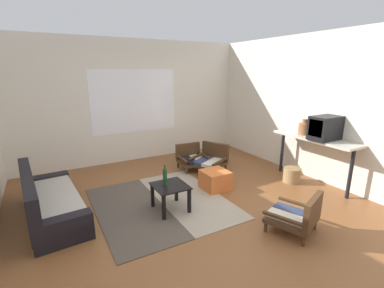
{
  "coord_description": "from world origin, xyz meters",
  "views": [
    {
      "loc": [
        -1.87,
        -2.97,
        2.03
      ],
      "look_at": [
        0.23,
        0.77,
        0.86
      ],
      "focal_mm": 25.37,
      "sensor_mm": 36.0,
      "label": 1
    }
  ],
  "objects_px": {
    "armchair_corner": "(210,159)",
    "console_shelf": "(314,142)",
    "wicker_basket": "(292,175)",
    "couch": "(49,203)",
    "crt_television": "(326,128)",
    "armchair_by_window": "(191,158)",
    "ottoman_orange": "(215,180)",
    "clay_vase": "(304,128)",
    "armchair_striped_foreground": "(298,215)",
    "coffee_table": "(170,191)",
    "glass_bottle": "(165,176)"
  },
  "relations": [
    {
      "from": "coffee_table",
      "to": "armchair_striped_foreground",
      "type": "xyz_separation_m",
      "value": [
        1.17,
        -1.33,
        -0.07
      ]
    },
    {
      "from": "armchair_striped_foreground",
      "to": "glass_bottle",
      "type": "xyz_separation_m",
      "value": [
        -1.22,
        1.39,
        0.28
      ]
    },
    {
      "from": "coffee_table",
      "to": "clay_vase",
      "type": "height_order",
      "value": "clay_vase"
    },
    {
      "from": "armchair_striped_foreground",
      "to": "ottoman_orange",
      "type": "bearing_deg",
      "value": 95.92
    },
    {
      "from": "armchair_by_window",
      "to": "armchair_striped_foreground",
      "type": "xyz_separation_m",
      "value": [
        0.02,
        -2.76,
        0.01
      ]
    },
    {
      "from": "crt_television",
      "to": "wicker_basket",
      "type": "relative_size",
      "value": 1.74
    },
    {
      "from": "armchair_striped_foreground",
      "to": "crt_television",
      "type": "xyz_separation_m",
      "value": [
        1.52,
        0.8,
        0.84
      ]
    },
    {
      "from": "ottoman_orange",
      "to": "armchair_striped_foreground",
      "type": "bearing_deg",
      "value": -84.08
    },
    {
      "from": "console_shelf",
      "to": "armchair_by_window",
      "type": "bearing_deg",
      "value": 130.78
    },
    {
      "from": "armchair_corner",
      "to": "console_shelf",
      "type": "bearing_deg",
      "value": -49.63
    },
    {
      "from": "armchair_striped_foreground",
      "to": "console_shelf",
      "type": "relative_size",
      "value": 0.47
    },
    {
      "from": "crt_television",
      "to": "clay_vase",
      "type": "height_order",
      "value": "crt_television"
    },
    {
      "from": "armchair_corner",
      "to": "console_shelf",
      "type": "relative_size",
      "value": 0.53
    },
    {
      "from": "couch",
      "to": "wicker_basket",
      "type": "distance_m",
      "value": 4.1
    },
    {
      "from": "couch",
      "to": "ottoman_orange",
      "type": "bearing_deg",
      "value": -7.61
    },
    {
      "from": "coffee_table",
      "to": "wicker_basket",
      "type": "bearing_deg",
      "value": -3.4
    },
    {
      "from": "armchair_by_window",
      "to": "clay_vase",
      "type": "xyz_separation_m",
      "value": [
        1.54,
        -1.54,
        0.76
      ]
    },
    {
      "from": "coffee_table",
      "to": "console_shelf",
      "type": "height_order",
      "value": "console_shelf"
    },
    {
      "from": "armchair_striped_foreground",
      "to": "console_shelf",
      "type": "bearing_deg",
      "value": 32.74
    },
    {
      "from": "ottoman_orange",
      "to": "clay_vase",
      "type": "relative_size",
      "value": 1.51
    },
    {
      "from": "clay_vase",
      "to": "coffee_table",
      "type": "bearing_deg",
      "value": 177.81
    },
    {
      "from": "couch",
      "to": "armchair_by_window",
      "type": "relative_size",
      "value": 3.07
    },
    {
      "from": "ottoman_orange",
      "to": "clay_vase",
      "type": "bearing_deg",
      "value": -13.41
    },
    {
      "from": "coffee_table",
      "to": "armchair_striped_foreground",
      "type": "bearing_deg",
      "value": -48.57
    },
    {
      "from": "console_shelf",
      "to": "crt_television",
      "type": "height_order",
      "value": "crt_television"
    },
    {
      "from": "coffee_table",
      "to": "glass_bottle",
      "type": "xyz_separation_m",
      "value": [
        -0.05,
        0.07,
        0.22
      ]
    },
    {
      "from": "crt_television",
      "to": "clay_vase",
      "type": "distance_m",
      "value": 0.44
    },
    {
      "from": "coffee_table",
      "to": "glass_bottle",
      "type": "relative_size",
      "value": 1.69
    },
    {
      "from": "wicker_basket",
      "to": "glass_bottle",
      "type": "bearing_deg",
      "value": 175.17
    },
    {
      "from": "couch",
      "to": "armchair_by_window",
      "type": "bearing_deg",
      "value": 16.09
    },
    {
      "from": "wicker_basket",
      "to": "armchair_corner",
      "type": "bearing_deg",
      "value": 128.09
    },
    {
      "from": "armchair_by_window",
      "to": "wicker_basket",
      "type": "bearing_deg",
      "value": -50.97
    },
    {
      "from": "couch",
      "to": "armchair_by_window",
      "type": "height_order",
      "value": "couch"
    },
    {
      "from": "couch",
      "to": "crt_television",
      "type": "bearing_deg",
      "value": -15.37
    },
    {
      "from": "couch",
      "to": "console_shelf",
      "type": "height_order",
      "value": "console_shelf"
    },
    {
      "from": "ottoman_orange",
      "to": "clay_vase",
      "type": "xyz_separation_m",
      "value": [
        1.69,
        -0.4,
        0.83
      ]
    },
    {
      "from": "armchair_by_window",
      "to": "clay_vase",
      "type": "bearing_deg",
      "value": -44.99
    },
    {
      "from": "coffee_table",
      "to": "crt_television",
      "type": "xyz_separation_m",
      "value": [
        2.69,
        -0.53,
        0.77
      ]
    },
    {
      "from": "armchair_striped_foreground",
      "to": "crt_television",
      "type": "height_order",
      "value": "crt_television"
    },
    {
      "from": "crt_television",
      "to": "armchair_by_window",
      "type": "bearing_deg",
      "value": 128.01
    },
    {
      "from": "console_shelf",
      "to": "armchair_striped_foreground",
      "type": "bearing_deg",
      "value": -147.26
    },
    {
      "from": "ottoman_orange",
      "to": "wicker_basket",
      "type": "relative_size",
      "value": 1.4
    },
    {
      "from": "crt_television",
      "to": "couch",
      "type": "bearing_deg",
      "value": 164.63
    },
    {
      "from": "couch",
      "to": "clay_vase",
      "type": "bearing_deg",
      "value": -9.93
    },
    {
      "from": "armchair_striped_foreground",
      "to": "ottoman_orange",
      "type": "height_order",
      "value": "armchair_striped_foreground"
    },
    {
      "from": "coffee_table",
      "to": "armchair_striped_foreground",
      "type": "relative_size",
      "value": 0.7
    },
    {
      "from": "ottoman_orange",
      "to": "crt_television",
      "type": "distance_m",
      "value": 2.09
    },
    {
      "from": "armchair_corner",
      "to": "clay_vase",
      "type": "height_order",
      "value": "clay_vase"
    },
    {
      "from": "console_shelf",
      "to": "crt_television",
      "type": "distance_m",
      "value": 0.35
    },
    {
      "from": "ottoman_orange",
      "to": "clay_vase",
      "type": "height_order",
      "value": "clay_vase"
    }
  ]
}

